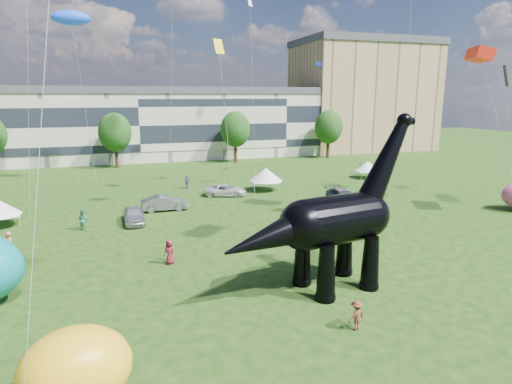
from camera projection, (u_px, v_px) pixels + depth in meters
name	position (u px, v px, depth m)	size (l,w,h in m)	color
ground	(339.00, 305.00, 24.10)	(220.00, 220.00, 0.00)	#16330C
terrace_row	(138.00, 127.00, 78.11)	(78.00, 11.00, 12.00)	beige
apartment_block	(362.00, 98.00, 93.87)	(28.00, 18.00, 22.00)	tan
tree_mid_left	(115.00, 129.00, 68.51)	(5.20, 5.20, 9.44)	#382314
tree_mid_right	(235.00, 126.00, 74.36)	(5.20, 5.20, 9.44)	#382314
tree_far_right	(329.00, 124.00, 79.64)	(5.20, 5.20, 9.44)	#382314
dinosaur_sculpture	(330.00, 224.00, 25.38)	(13.40, 4.69, 10.91)	black
car_silver	(134.00, 215.00, 39.54)	(1.82, 4.51, 1.54)	silver
car_grey	(165.00, 203.00, 43.84)	(1.65, 4.73, 1.56)	slate
car_white	(226.00, 190.00, 50.29)	(2.24, 4.85, 1.35)	silver
car_dark	(343.00, 197.00, 46.47)	(2.17, 5.35, 1.55)	#595960
gazebo_near	(266.00, 175.00, 52.75)	(4.92, 4.92, 2.86)	white
gazebo_far	(367.00, 166.00, 60.90)	(4.12, 4.12, 2.44)	white
inflatable_yellow	(76.00, 369.00, 15.97)	(4.13, 3.18, 3.18)	yellow
visitors	(223.00, 218.00, 38.32)	(51.85, 39.24, 1.85)	#316C7A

